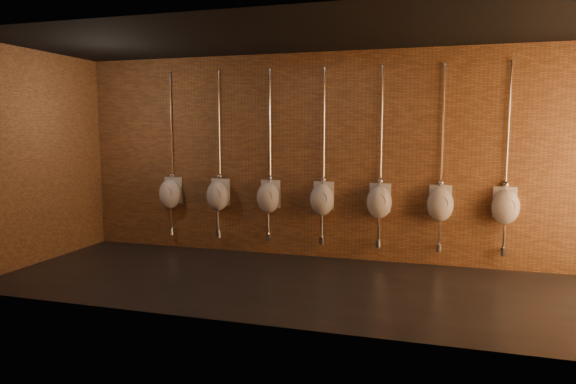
# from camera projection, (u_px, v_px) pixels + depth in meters

# --- Properties ---
(ground) EXTENTS (8.50, 8.50, 0.00)m
(ground) POSITION_uv_depth(u_px,v_px,m) (310.00, 285.00, 6.71)
(ground) COLOR black
(ground) RESTS_ON ground
(room_shell) EXTENTS (8.54, 3.04, 3.22)m
(room_shell) POSITION_uv_depth(u_px,v_px,m) (311.00, 130.00, 6.47)
(room_shell) COLOR black
(room_shell) RESTS_ON ground
(urinal_0) EXTENTS (0.40, 0.35, 2.72)m
(urinal_0) POSITION_uv_depth(u_px,v_px,m) (170.00, 193.00, 8.69)
(urinal_0) COLOR white
(urinal_0) RESTS_ON ground
(urinal_1) EXTENTS (0.40, 0.35, 2.72)m
(urinal_1) POSITION_uv_depth(u_px,v_px,m) (218.00, 195.00, 8.44)
(urinal_1) COLOR white
(urinal_1) RESTS_ON ground
(urinal_2) EXTENTS (0.40, 0.35, 2.72)m
(urinal_2) POSITION_uv_depth(u_px,v_px,m) (268.00, 197.00, 8.19)
(urinal_2) COLOR white
(urinal_2) RESTS_ON ground
(urinal_3) EXTENTS (0.40, 0.35, 2.72)m
(urinal_3) POSITION_uv_depth(u_px,v_px,m) (322.00, 199.00, 7.94)
(urinal_3) COLOR white
(urinal_3) RESTS_ON ground
(urinal_4) EXTENTS (0.40, 0.35, 2.72)m
(urinal_4) POSITION_uv_depth(u_px,v_px,m) (379.00, 201.00, 7.69)
(urinal_4) COLOR white
(urinal_4) RESTS_ON ground
(urinal_5) EXTENTS (0.40, 0.35, 2.72)m
(urinal_5) POSITION_uv_depth(u_px,v_px,m) (440.00, 203.00, 7.44)
(urinal_5) COLOR white
(urinal_5) RESTS_ON ground
(urinal_6) EXTENTS (0.40, 0.35, 2.72)m
(urinal_6) POSITION_uv_depth(u_px,v_px,m) (505.00, 206.00, 7.20)
(urinal_6) COLOR white
(urinal_6) RESTS_ON ground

